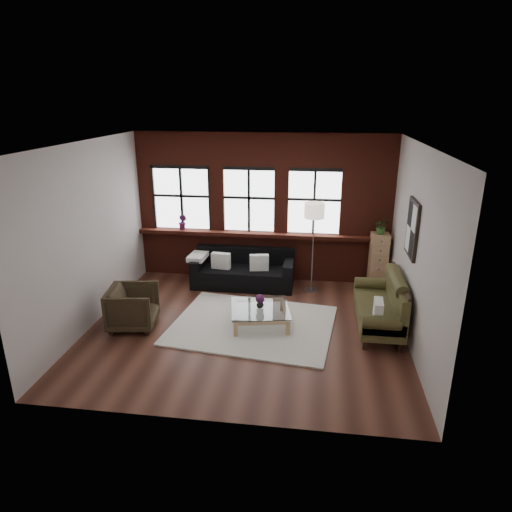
# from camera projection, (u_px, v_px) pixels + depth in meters

# --- Properties ---
(floor) EXTENTS (5.50, 5.50, 0.00)m
(floor) POSITION_uv_depth(u_px,v_px,m) (246.00, 328.00, 8.11)
(floor) COLOR #442219
(floor) RESTS_ON ground
(ceiling) EXTENTS (5.50, 5.50, 0.00)m
(ceiling) POSITION_uv_depth(u_px,v_px,m) (244.00, 144.00, 7.05)
(ceiling) COLOR white
(ceiling) RESTS_ON ground
(wall_back) EXTENTS (5.50, 0.00, 5.50)m
(wall_back) POSITION_uv_depth(u_px,v_px,m) (263.00, 208.00, 9.92)
(wall_back) COLOR beige
(wall_back) RESTS_ON ground
(wall_front) EXTENTS (5.50, 0.00, 5.50)m
(wall_front) POSITION_uv_depth(u_px,v_px,m) (212.00, 307.00, 5.24)
(wall_front) COLOR beige
(wall_front) RESTS_ON ground
(wall_left) EXTENTS (0.00, 5.00, 5.00)m
(wall_left) POSITION_uv_depth(u_px,v_px,m) (89.00, 236.00, 7.93)
(wall_left) COLOR beige
(wall_left) RESTS_ON ground
(wall_right) EXTENTS (0.00, 5.00, 5.00)m
(wall_right) POSITION_uv_depth(u_px,v_px,m) (416.00, 249.00, 7.23)
(wall_right) COLOR beige
(wall_right) RESTS_ON ground
(brick_backwall) EXTENTS (5.50, 0.12, 3.20)m
(brick_backwall) POSITION_uv_depth(u_px,v_px,m) (263.00, 208.00, 9.86)
(brick_backwall) COLOR #5E2016
(brick_backwall) RESTS_ON floor
(sill_ledge) EXTENTS (5.50, 0.30, 0.08)m
(sill_ledge) POSITION_uv_depth(u_px,v_px,m) (262.00, 234.00, 9.96)
(sill_ledge) COLOR #5E2016
(sill_ledge) RESTS_ON brick_backwall
(window_left) EXTENTS (1.38, 0.10, 1.50)m
(window_left) POSITION_uv_depth(u_px,v_px,m) (182.00, 199.00, 10.05)
(window_left) COLOR black
(window_left) RESTS_ON brick_backwall
(window_mid) EXTENTS (1.38, 0.10, 1.50)m
(window_mid) POSITION_uv_depth(u_px,v_px,m) (249.00, 201.00, 9.86)
(window_mid) COLOR black
(window_mid) RESTS_ON brick_backwall
(window_right) EXTENTS (1.38, 0.10, 1.50)m
(window_right) POSITION_uv_depth(u_px,v_px,m) (314.00, 203.00, 9.68)
(window_right) COLOR black
(window_right) RESTS_ON brick_backwall
(wall_poster) EXTENTS (0.05, 0.74, 0.94)m
(wall_poster) POSITION_uv_depth(u_px,v_px,m) (412.00, 229.00, 7.44)
(wall_poster) COLOR black
(wall_poster) RESTS_ON wall_right
(shag_rug) EXTENTS (3.05, 2.53, 0.03)m
(shag_rug) POSITION_uv_depth(u_px,v_px,m) (253.00, 325.00, 8.19)
(shag_rug) COLOR silver
(shag_rug) RESTS_ON floor
(dark_sofa) EXTENTS (2.16, 0.87, 0.78)m
(dark_sofa) POSITION_uv_depth(u_px,v_px,m) (243.00, 268.00, 9.80)
(dark_sofa) COLOR black
(dark_sofa) RESTS_ON floor
(pillow_a) EXTENTS (0.41, 0.19, 0.34)m
(pillow_a) POSITION_uv_depth(u_px,v_px,m) (221.00, 261.00, 9.70)
(pillow_a) COLOR white
(pillow_a) RESTS_ON dark_sofa
(pillow_b) EXTENTS (0.42, 0.21, 0.34)m
(pillow_b) POSITION_uv_depth(u_px,v_px,m) (259.00, 263.00, 9.60)
(pillow_b) COLOR white
(pillow_b) RESTS_ON dark_sofa
(vintage_settee) EXTENTS (0.82, 1.84, 0.98)m
(vintage_settee) POSITION_uv_depth(u_px,v_px,m) (378.00, 302.00, 7.97)
(vintage_settee) COLOR #433F1F
(vintage_settee) RESTS_ON floor
(pillow_settee) EXTENTS (0.17, 0.39, 0.34)m
(pillow_settee) POSITION_uv_depth(u_px,v_px,m) (378.00, 310.00, 7.42)
(pillow_settee) COLOR white
(pillow_settee) RESTS_ON vintage_settee
(armchair) EXTENTS (0.93, 0.91, 0.75)m
(armchair) POSITION_uv_depth(u_px,v_px,m) (133.00, 307.00, 8.03)
(armchair) COLOR #2D2416
(armchair) RESTS_ON floor
(coffee_table) EXTENTS (1.19, 1.19, 0.34)m
(coffee_table) POSITION_uv_depth(u_px,v_px,m) (260.00, 316.00, 8.18)
(coffee_table) COLOR tan
(coffee_table) RESTS_ON shag_rug
(vase) EXTENTS (0.14, 0.14, 0.14)m
(vase) POSITION_uv_depth(u_px,v_px,m) (260.00, 304.00, 8.10)
(vase) COLOR #B2B2B2
(vase) RESTS_ON coffee_table
(flowers) EXTENTS (0.16, 0.16, 0.16)m
(flowers) POSITION_uv_depth(u_px,v_px,m) (260.00, 299.00, 8.07)
(flowers) COLOR #541D4F
(flowers) RESTS_ON vase
(drawer_chest) EXTENTS (0.37, 0.37, 1.21)m
(drawer_chest) POSITION_uv_depth(u_px,v_px,m) (378.00, 261.00, 9.59)
(drawer_chest) COLOR tan
(drawer_chest) RESTS_ON floor
(potted_plant_top) EXTENTS (0.34, 0.31, 0.33)m
(potted_plant_top) POSITION_uv_depth(u_px,v_px,m) (382.00, 226.00, 9.33)
(potted_plant_top) COLOR #2D5923
(potted_plant_top) RESTS_ON drawer_chest
(floor_lamp) EXTENTS (0.40, 0.40, 2.04)m
(floor_lamp) POSITION_uv_depth(u_px,v_px,m) (313.00, 245.00, 9.32)
(floor_lamp) COLOR #A5A5A8
(floor_lamp) RESTS_ON floor
(sill_plant) EXTENTS (0.25, 0.23, 0.36)m
(sill_plant) POSITION_uv_depth(u_px,v_px,m) (183.00, 222.00, 10.09)
(sill_plant) COLOR #541D4F
(sill_plant) RESTS_ON sill_ledge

